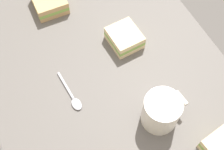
# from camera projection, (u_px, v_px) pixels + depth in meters

# --- Properties ---
(tabletop) EXTENTS (0.90, 0.64, 0.02)m
(tabletop) POSITION_uv_depth(u_px,v_px,m) (112.00, 82.00, 0.83)
(tabletop) COLOR #5B5651
(tabletop) RESTS_ON ground
(coffee_mug_black) EXTENTS (0.09, 0.11, 0.09)m
(coffee_mug_black) POSITION_uv_depth(u_px,v_px,m) (161.00, 111.00, 0.72)
(coffee_mug_black) COLOR silver
(coffee_mug_black) RESTS_ON tabletop
(sandwich_main) EXTENTS (0.11, 0.10, 0.04)m
(sandwich_main) POSITION_uv_depth(u_px,v_px,m) (49.00, 2.00, 0.93)
(sandwich_main) COLOR tan
(sandwich_main) RESTS_ON tabletop
(sandwich_side) EXTENTS (0.10, 0.09, 0.04)m
(sandwich_side) POSITION_uv_depth(u_px,v_px,m) (125.00, 38.00, 0.86)
(sandwich_side) COLOR beige
(sandwich_side) RESTS_ON tabletop
(spoon) EXTENTS (0.13, 0.03, 0.01)m
(spoon) POSITION_uv_depth(u_px,v_px,m) (72.00, 97.00, 0.79)
(spoon) COLOR silver
(spoon) RESTS_ON tabletop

